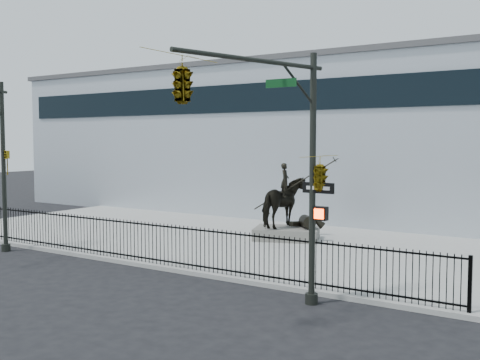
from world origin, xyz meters
The scene contains 7 objects.
ground centered at (0.00, 0.00, 0.00)m, with size 120.00×120.00×0.00m, color black.
plaza centered at (0.00, 7.00, 0.07)m, with size 30.00×12.00×0.15m, color #979794.
building centered at (0.00, 20.00, 4.50)m, with size 44.00×14.00×9.00m, color silver.
picket_fence centered at (0.00, 1.25, 0.90)m, with size 22.10×0.10×1.50m.
statue_plinth centered at (1.92, 8.28, 0.41)m, with size 2.82×1.94×0.53m, color #625F5A.
equestrian_statue centered at (1.97, 8.30, 1.79)m, with size 3.43×2.75×3.07m.
traffic_signal_right centered at (6.47, -2.00, 4.85)m, with size 2.17×6.86×7.00m.
Camera 1 is at (13.70, -13.97, 4.60)m, focal length 42.00 mm.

